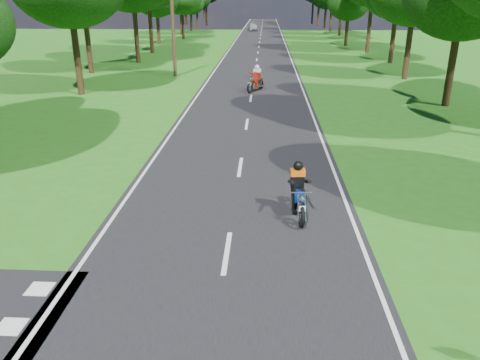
{
  "coord_description": "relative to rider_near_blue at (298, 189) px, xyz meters",
  "views": [
    {
      "loc": [
        0.83,
        -7.73,
        5.75
      ],
      "look_at": [
        0.21,
        4.0,
        1.1
      ],
      "focal_mm": 35.0,
      "sensor_mm": 36.0,
      "label": 1
    }
  ],
  "objects": [
    {
      "name": "ground",
      "position": [
        -1.8,
        -4.2,
        -0.78
      ],
      "size": [
        160.0,
        160.0,
        0.0
      ],
      "primitive_type": "plane",
      "color": "#2B6216",
      "rests_on": "ground"
    },
    {
      "name": "main_road",
      "position": [
        -1.8,
        45.8,
        -0.77
      ],
      "size": [
        7.0,
        140.0,
        0.02
      ],
      "primitive_type": "cube",
      "color": "black",
      "rests_on": "ground"
    },
    {
      "name": "road_markings",
      "position": [
        -1.94,
        43.92,
        -0.75
      ],
      "size": [
        7.4,
        140.0,
        0.01
      ],
      "color": "silver",
      "rests_on": "main_road"
    },
    {
      "name": "telegraph_pole",
      "position": [
        -7.8,
        23.8,
        3.29
      ],
      "size": [
        1.2,
        0.26,
        8.0
      ],
      "color": "#382616",
      "rests_on": "ground"
    },
    {
      "name": "rider_near_blue",
      "position": [
        0.0,
        0.0,
        0.0
      ],
      "size": [
        0.74,
        1.86,
        1.51
      ],
      "primitive_type": null,
      "rotation": [
        0.0,
        0.0,
        0.08
      ],
      "color": "navy",
      "rests_on": "main_road"
    },
    {
      "name": "rider_far_red",
      "position": [
        -1.58,
        18.09,
        0.07
      ],
      "size": [
        1.4,
        2.08,
        1.65
      ],
      "primitive_type": null,
      "rotation": [
        0.0,
        0.0,
        -0.41
      ],
      "color": "#B2250D",
      "rests_on": "main_road"
    },
    {
      "name": "distant_car",
      "position": [
        -3.29,
        73.21,
        -0.11
      ],
      "size": [
        2.13,
        4.02,
        1.3
      ],
      "primitive_type": "imported",
      "rotation": [
        0.0,
        0.0,
        0.16
      ],
      "color": "silver",
      "rests_on": "main_road"
    }
  ]
}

